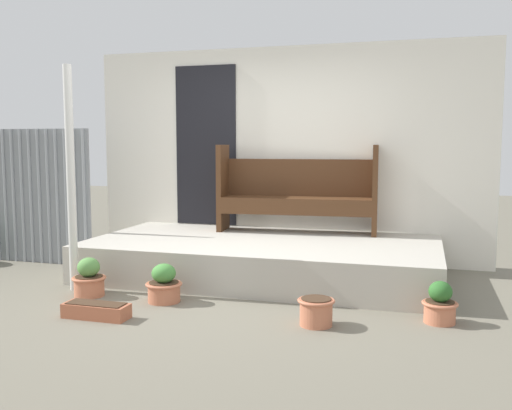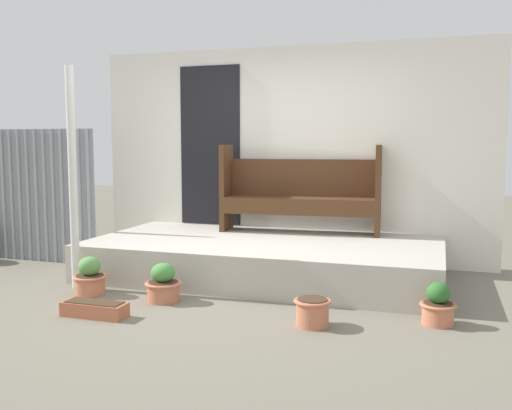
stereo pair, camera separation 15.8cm
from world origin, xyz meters
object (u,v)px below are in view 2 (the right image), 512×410
at_px(flower_pot_left, 90,278).
at_px(flower_pot_right, 312,311).
at_px(bench, 300,190).
at_px(flower_pot_far_right, 438,306).
at_px(support_post, 73,179).
at_px(flower_pot_middle, 163,285).
at_px(planter_box_rect, 95,309).

height_order(flower_pot_left, flower_pot_right, flower_pot_left).
height_order(bench, flower_pot_left, bench).
bearing_deg(flower_pot_far_right, flower_pot_left, -178.45).
relative_size(flower_pot_left, flower_pot_far_right, 1.08).
height_order(bench, flower_pot_right, bench).
height_order(support_post, bench, support_post).
height_order(flower_pot_left, flower_pot_middle, flower_pot_left).
distance_m(support_post, planter_box_rect, 1.46).
relative_size(support_post, planter_box_rect, 3.93).
distance_m(flower_pot_left, flower_pot_far_right, 3.16).
xyz_separation_m(bench, flower_pot_far_right, (1.58, -1.84, -0.75)).
xyz_separation_m(bench, flower_pot_middle, (-0.82, -1.90, -0.74)).
bearing_deg(flower_pot_middle, flower_pot_left, -178.65).
bearing_deg(flower_pot_middle, planter_box_rect, -118.56).
bearing_deg(bench, support_post, -141.15).
distance_m(flower_pot_middle, flower_pot_right, 1.48).
relative_size(bench, planter_box_rect, 3.37).
distance_m(bench, flower_pot_far_right, 2.53).
bearing_deg(support_post, flower_pot_far_right, -1.34).
bearing_deg(flower_pot_middle, bench, 66.75).
relative_size(support_post, flower_pot_left, 5.92).
xyz_separation_m(support_post, flower_pot_middle, (1.04, -0.15, -0.94)).
bearing_deg(planter_box_rect, support_post, 133.56).
xyz_separation_m(flower_pot_right, planter_box_rect, (-1.78, -0.32, -0.06)).
bearing_deg(support_post, flower_pot_right, -9.69).
distance_m(support_post, flower_pot_left, 0.98).
distance_m(flower_pot_left, planter_box_rect, 0.74).
relative_size(support_post, bench, 1.16).
xyz_separation_m(flower_pot_far_right, planter_box_rect, (-2.72, -0.67, -0.09)).
bearing_deg(bench, flower_pot_far_right, -53.88).
bearing_deg(bench, flower_pot_left, -134.04).
xyz_separation_m(support_post, flower_pot_far_right, (3.43, -0.08, -0.94)).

